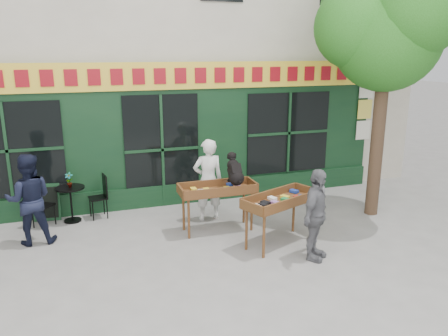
{
  "coord_description": "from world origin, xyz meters",
  "views": [
    {
      "loc": [
        -1.79,
        -7.37,
        3.51
      ],
      "look_at": [
        0.88,
        0.5,
        1.29
      ],
      "focal_mm": 35.0,
      "sensor_mm": 36.0,
      "label": 1
    }
  ],
  "objects": [
    {
      "name": "book_cart_right",
      "position": [
        1.64,
        -0.5,
        0.82
      ],
      "size": [
        1.62,
        1.13,
        0.99
      ],
      "rotation": [
        0.0,
        0.0,
        0.38
      ],
      "color": "brown",
      "rests_on": "ground"
    },
    {
      "name": "bistro_chair_right",
      "position": [
        -1.41,
        2.01,
        0.56
      ],
      "size": [
        0.42,
        0.41,
        0.95
      ],
      "rotation": [
        0.0,
        0.0,
        -1.41
      ],
      "color": "black",
      "rests_on": "ground"
    },
    {
      "name": "street_tree",
      "position": [
        4.34,
        0.36,
        4.11
      ],
      "size": [
        3.05,
        2.9,
        5.6
      ],
      "color": "#382619",
      "rests_on": "ground"
    },
    {
      "name": "bistro_chair_left",
      "position": [
        -2.67,
        1.9,
        0.56
      ],
      "size": [
        0.51,
        0.51,
        0.95
      ],
      "rotation": [
        0.0,
        0.0,
        0.94
      ],
      "color": "black",
      "rests_on": "ground"
    },
    {
      "name": "ground",
      "position": [
        0.0,
        0.0,
        0.0
      ],
      "size": [
        80.0,
        80.0,
        0.0
      ],
      "primitive_type": "plane",
      "color": "slate",
      "rests_on": "ground"
    },
    {
      "name": "woman",
      "position": [
        0.74,
        1.15,
        0.88
      ],
      "size": [
        0.65,
        0.43,
        1.77
      ],
      "primitive_type": "imported",
      "rotation": [
        0.0,
        0.0,
        3.13
      ],
      "color": "white",
      "rests_on": "ground"
    },
    {
      "name": "potted_plant",
      "position": [
        -2.05,
        1.94,
        0.92
      ],
      "size": [
        0.2,
        0.17,
        0.32
      ],
      "primitive_type": "imported",
      "rotation": [
        0.0,
        0.0,
        -0.36
      ],
      "color": "gray",
      "rests_on": "bistro_table"
    },
    {
      "name": "man_right",
      "position": [
        1.94,
        -1.25,
        0.81
      ],
      "size": [
        0.97,
        0.93,
        1.62
      ],
      "primitive_type": "imported",
      "rotation": [
        0.0,
        0.0,
        0.73
      ],
      "color": "#5A5A5F",
      "rests_on": "ground"
    },
    {
      "name": "chalkboard",
      "position": [
        -2.56,
        2.19,
        0.4
      ],
      "size": [
        0.58,
        0.25,
        0.79
      ],
      "rotation": [
        0.0,
        0.0,
        -0.12
      ],
      "color": "black",
      "rests_on": "ground"
    },
    {
      "name": "bistro_table",
      "position": [
        -2.05,
        1.94,
        0.54
      ],
      "size": [
        0.6,
        0.6,
        0.76
      ],
      "color": "black",
      "rests_on": "ground"
    },
    {
      "name": "man_left",
      "position": [
        -2.75,
        1.04,
        0.86
      ],
      "size": [
        0.85,
        0.67,
        1.73
      ],
      "primitive_type": "imported",
      "rotation": [
        0.0,
        0.0,
        3.13
      ],
      "color": "black",
      "rests_on": "ground"
    },
    {
      "name": "book_cart_center",
      "position": [
        0.74,
        0.5,
        0.82
      ],
      "size": [
        1.5,
        0.63,
        0.99
      ],
      "rotation": [
        0.0,
        0.0,
        -0.01
      ],
      "color": "brown",
      "rests_on": "ground"
    },
    {
      "name": "dog",
      "position": [
        1.09,
        0.45,
        1.29
      ],
      "size": [
        0.34,
        0.6,
        0.6
      ],
      "primitive_type": null,
      "rotation": [
        0.0,
        0.0,
        -0.01
      ],
      "color": "black",
      "rests_on": "book_cart_center"
    }
  ]
}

